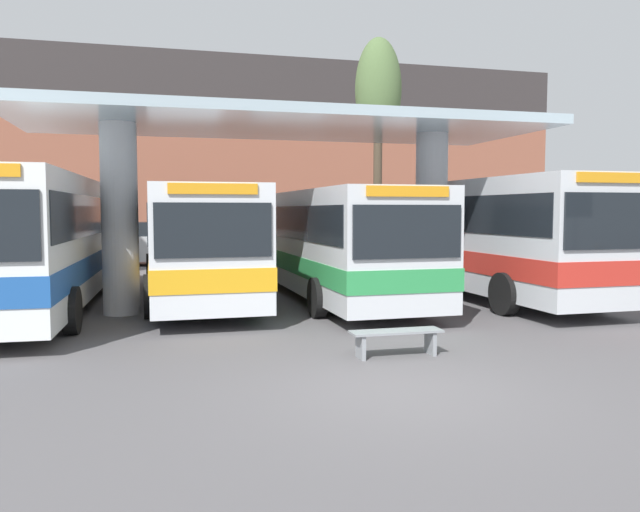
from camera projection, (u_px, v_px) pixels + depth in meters
name	position (u px, v px, depth m)	size (l,w,h in m)	color
ground_plane	(397.00, 390.00, 8.84)	(100.00, 100.00, 0.00)	#565456
townhouse_backdrop	(217.00, 140.00, 33.42)	(40.00, 0.58, 10.90)	brown
station_canopy	(285.00, 152.00, 16.06)	(13.22, 5.30, 4.88)	silver
transit_bus_left_bay	(40.00, 237.00, 15.77)	(3.08, 11.52, 3.34)	white
transit_bus_center_bay	(194.00, 237.00, 18.50)	(2.88, 12.41, 3.11)	silver
transit_bus_right_bay	(327.00, 238.00, 18.52)	(2.97, 12.03, 3.07)	silver
transit_bus_far_right_bay	(481.00, 233.00, 18.47)	(2.84, 10.75, 3.38)	silver
waiting_bench_mid_platform	(396.00, 337.00, 10.83)	(1.63, 0.44, 0.46)	gray
poplar_tree_behind_left	(378.00, 95.00, 25.73)	(1.92, 1.92, 9.64)	#473A2B
parked_car_street	(153.00, 244.00, 29.06)	(4.65, 2.12, 2.01)	#B2B7BC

